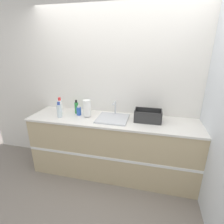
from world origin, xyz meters
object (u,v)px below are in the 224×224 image
at_px(sink, 112,118).
at_px(bottle_clear, 59,111).
at_px(bottle_white_spray, 60,106).
at_px(paper_towel_roll, 87,108).
at_px(bottle_blue, 79,111).
at_px(bottle_green, 77,108).
at_px(dish_rack, 148,117).

height_order(sink, bottle_clear, bottle_clear).
bearing_deg(bottle_white_spray, paper_towel_roll, -7.94).
distance_m(bottle_blue, bottle_clear, 0.29).
bearing_deg(sink, bottle_clear, -171.73).
bearing_deg(bottle_green, bottle_white_spray, -175.08).
xyz_separation_m(bottle_blue, bottle_green, (-0.06, 0.06, 0.03)).
relative_size(paper_towel_roll, dish_rack, 0.68).
height_order(sink, dish_rack, sink).
xyz_separation_m(dish_rack, bottle_clear, (-1.29, -0.15, 0.04)).
distance_m(bottle_clear, bottle_green, 0.28).
xyz_separation_m(sink, bottle_blue, (-0.54, 0.03, 0.05)).
height_order(dish_rack, bottle_clear, bottle_clear).
bearing_deg(bottle_green, bottle_clear, -130.45).
height_order(paper_towel_roll, bottle_clear, paper_towel_roll).
height_order(sink, bottle_blue, sink).
xyz_separation_m(dish_rack, bottle_white_spray, (-1.38, 0.03, 0.05)).
distance_m(paper_towel_roll, bottle_clear, 0.41).
bearing_deg(dish_rack, paper_towel_roll, -177.86).
xyz_separation_m(bottle_blue, bottle_white_spray, (-0.33, 0.04, 0.04)).
xyz_separation_m(sink, dish_rack, (0.51, 0.04, 0.05)).
height_order(dish_rack, bottle_blue, dish_rack).
distance_m(bottle_white_spray, bottle_green, 0.27).
bearing_deg(dish_rack, bottle_white_spray, 178.58).
xyz_separation_m(paper_towel_roll, bottle_green, (-0.21, 0.09, -0.03)).
relative_size(paper_towel_roll, bottle_blue, 1.72).
height_order(paper_towel_roll, bottle_green, paper_towel_roll).
xyz_separation_m(paper_towel_roll, bottle_clear, (-0.39, -0.12, -0.03)).
bearing_deg(paper_towel_roll, bottle_white_spray, 172.06).
xyz_separation_m(bottle_clear, bottle_green, (0.18, 0.21, -0.01)).
xyz_separation_m(dish_rack, bottle_green, (-1.11, 0.06, 0.03)).
distance_m(sink, bottle_blue, 0.54).
distance_m(bottle_clear, bottle_white_spray, 0.21).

